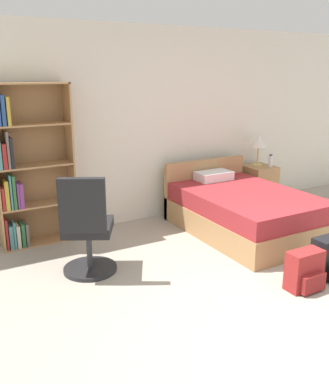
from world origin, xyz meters
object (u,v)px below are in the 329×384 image
Objects in this scene: office_chair at (87,231)px; backpack_red at (305,271)px; backpack_black at (328,259)px; nightstand at (258,185)px; water_bottle at (271,161)px; table_lamp at (259,142)px; bookshelf at (24,170)px; bed at (242,210)px.

backpack_red is (1.70, -1.30, -0.30)m from office_chair.
nightstand is at bearing 65.22° from backpack_black.
water_bottle is 0.45× the size of backpack_black.
table_lamp reaches higher than nightstand.
bookshelf is 1.77× the size of office_chair.
backpack_black is (-1.03, -2.23, -0.11)m from nightstand.
bookshelf is 3.46m from backpack_black.
backpack_black is at bearing -114.78° from nightstand.
table_lamp is 2.60m from backpack_black.
backpack_red is at bearing -37.33° from office_chair.
nightstand is 1.28× the size of table_lamp.
bed is 3.96× the size of table_lamp.
backpack_black is (-1.01, -2.26, -0.79)m from table_lamp.
water_bottle is (0.11, -0.11, 0.40)m from nightstand.
nightstand reaches higher than backpack_black.
office_chair is at bearing -164.76° from water_bottle.
table_lamp reaches higher than bed.
table_lamp reaches higher than backpack_black.
backpack_red is (-1.40, -2.32, -0.80)m from table_lamp.
bookshelf is 3.45m from table_lamp.
office_chair is 3.28m from nightstand.
bookshelf is at bearing 176.06° from water_bottle.
bed is at bearing 5.73° from office_chair.
office_chair is at bearing -161.68° from table_lamp.
backpack_red is at bearing -170.37° from backpack_black.
table_lamp is at bearing 65.87° from backpack_black.
table_lamp is 1.26× the size of backpack_red.
bed is 1.42m from table_lamp.
water_bottle is (1.06, 0.66, 0.42)m from bed.
backpack_black is at bearing -114.13° from table_lamp.
bookshelf reaches higher than office_chair.
backpack_red is (2.04, -2.42, -0.74)m from bookshelf.
backpack_black is (2.43, -2.36, -0.72)m from bookshelf.
water_bottle is at bearing -45.02° from nightstand.
table_lamp is at bearing 58.90° from backpack_red.
nightstand is at bearing 39.26° from bed.
nightstand is at bearing -2.19° from bookshelf.
office_chair is (0.34, -1.13, -0.44)m from bookshelf.
water_bottle reaches higher than bed.
bookshelf is 4.57× the size of backpack_black.
backpack_red is (-1.42, -2.29, -0.13)m from nightstand.
nightstand is (0.95, 0.78, 0.03)m from bed.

